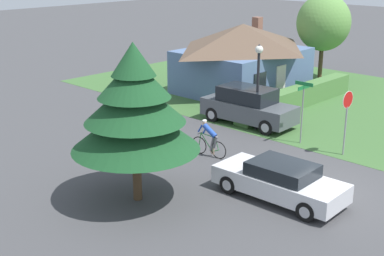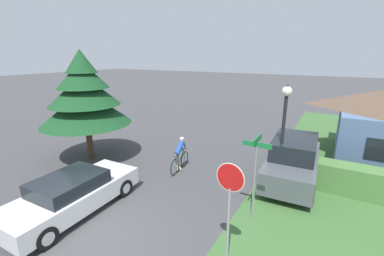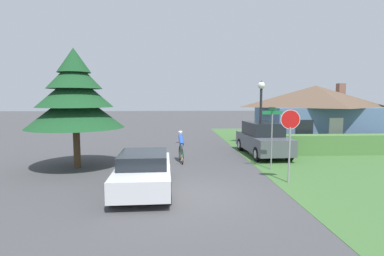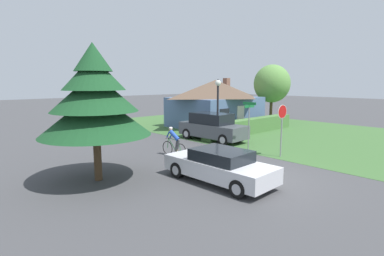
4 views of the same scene
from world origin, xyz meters
TOP-DOWN VIEW (x-y plane):
  - ground_plane at (0.00, 0.00)m, footprint 140.00×140.00m
  - grass_verge_right at (11.27, 4.00)m, footprint 16.00×36.00m
  - cottage_house at (9.64, 11.50)m, footprint 7.91×6.24m
  - hedge_row at (8.81, 6.90)m, footprint 9.95×0.90m
  - sedan_left_lane at (-1.59, 0.79)m, footprint 2.01×4.67m
  - cyclist at (-0.19, 5.34)m, footprint 0.44×1.77m
  - parked_suv_right at (4.48, 6.94)m, footprint 2.12×4.87m
  - stop_sign at (3.83, 1.31)m, footprint 0.73×0.07m
  - street_lamp at (4.09, 6.12)m, footprint 0.38×0.38m
  - street_name_sign at (3.84, 3.43)m, footprint 0.90×0.90m
  - conifer_tall_near at (-5.03, 4.31)m, footprint 4.35×4.35m
  - deciduous_tree_right at (16.10, 9.82)m, footprint 3.58×3.58m

SIDE VIEW (x-z plane):
  - ground_plane at x=0.00m, z-range 0.00..0.00m
  - grass_verge_right at x=11.27m, z-range 0.00..0.01m
  - hedge_row at x=8.81m, z-range 0.00..1.14m
  - sedan_left_lane at x=-1.59m, z-range -0.01..1.33m
  - cyclist at x=-0.19m, z-range -0.04..1.54m
  - parked_suv_right at x=4.48m, z-range -0.01..1.86m
  - street_name_sign at x=3.84m, z-range 0.53..3.36m
  - stop_sign at x=3.83m, z-range 0.58..3.37m
  - cottage_house at x=9.64m, z-range -0.01..4.31m
  - street_lamp at x=4.09m, z-range 0.80..4.97m
  - conifer_tall_near at x=-5.03m, z-range 0.52..6.00m
  - deciduous_tree_right at x=16.10m, z-range 0.95..6.62m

